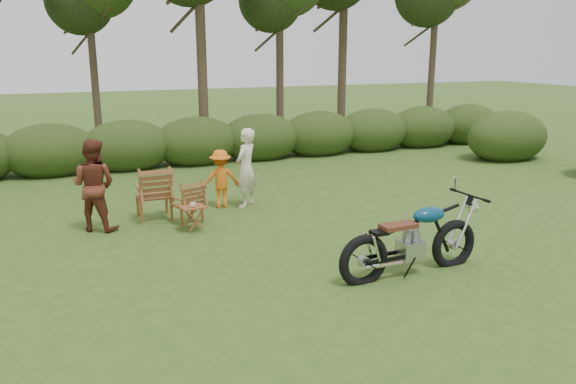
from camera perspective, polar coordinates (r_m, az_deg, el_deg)
name	(u,v)px	position (r m, az deg, el deg)	size (l,w,h in m)	color
ground	(336,270)	(8.80, 4.87, -7.85)	(80.00, 80.00, 0.00)	#2C4D19
tree_line	(203,31)	(17.49, -8.64, 15.83)	(22.52, 11.62, 8.14)	#362A1D
motorcycle	(409,273)	(8.84, 12.20, -8.04)	(2.33, 0.89, 1.33)	#0B6591
lawn_chair_right	(187,222)	(11.26, -10.19, -3.01)	(0.58, 0.58, 0.85)	brown
lawn_chair_left	(155,218)	(11.65, -13.35, -2.58)	(0.74, 0.74, 1.07)	brown
side_table	(193,219)	(10.63, -9.63, -2.69)	(0.46, 0.39, 0.48)	brown
cup	(193,205)	(10.52, -9.65, -1.27)	(0.11, 0.11, 0.09)	beige
adult_a	(247,206)	(12.21, -4.22, -1.45)	(0.62, 0.41, 1.70)	beige
adult_b	(98,229)	(11.23, -18.77, -3.62)	(0.84, 0.65, 1.73)	#5E281B
child	(222,207)	(12.19, -6.77, -1.53)	(0.81, 0.46, 1.25)	orange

